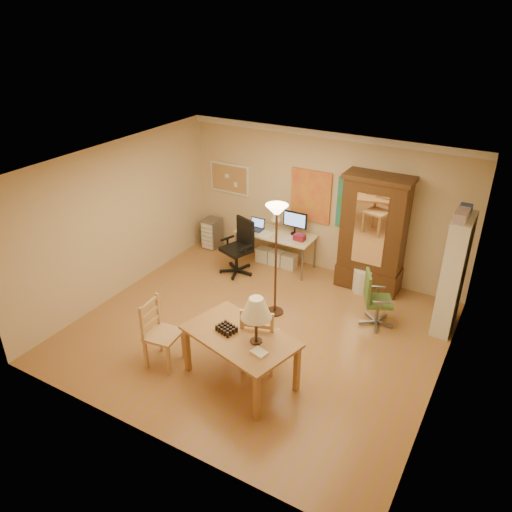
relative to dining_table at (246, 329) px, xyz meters
The scene contains 16 objects.
floor 1.49m from the dining_table, 112.57° to the left, with size 5.50×5.50×0.00m, color #A3743A.
crown_molding 3.99m from the dining_table, 97.31° to the left, with size 5.50×0.08×0.12m, color white.
corkboard 4.40m from the dining_table, 125.08° to the left, with size 0.90×0.04×0.62m, color tan.
art_panel_left 3.68m from the dining_table, 101.20° to the left, with size 0.80×0.04×1.00m, color gold.
art_panel_right 3.62m from the dining_table, 86.90° to the left, with size 0.75×0.04×0.95m, color teal.
dining_table is the anchor object (origin of this frame).
ladder_chair_back 0.56m from the dining_table, 90.44° to the left, with size 0.60×0.58×1.05m.
ladder_chair_left 1.36m from the dining_table, behind, with size 0.50×0.52×1.01m.
torchiere_lamp 1.90m from the dining_table, 105.10° to the left, with size 0.35×0.35×1.95m.
computer_desk 3.51m from the dining_table, 110.60° to the left, with size 1.54×0.67×1.16m.
office_chair_black 3.20m from the dining_table, 123.68° to the left, with size 0.66×0.66×1.08m.
office_chair_green 2.57m from the dining_table, 63.93° to the left, with size 0.58×0.58×0.94m.
drawer_cart 4.37m from the dining_table, 130.48° to the left, with size 0.32×0.38×0.64m.
armoire 3.39m from the dining_table, 79.58° to the left, with size 1.16×0.55×2.14m.
bookshelf 3.44m from the dining_table, 52.56° to the left, with size 0.29×0.77×1.91m.
wastebin 3.26m from the dining_table, 79.52° to the left, with size 0.35×0.35×0.44m, color silver.
Camera 1 is at (3.24, -5.68, 4.73)m, focal length 35.00 mm.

